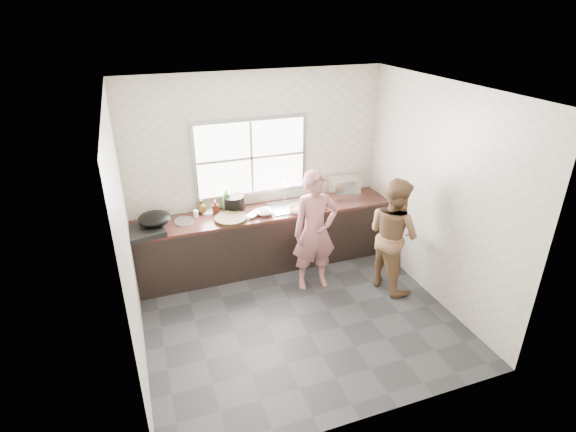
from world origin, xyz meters
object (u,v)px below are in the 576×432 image
object	(u,v)px
bowl_mince	(264,212)
black_pot	(234,203)
bowl_held	(320,207)
pot_lid_left	(184,220)
person_side	(393,235)
bottle_brown_short	(202,207)
glass_jar	(196,214)
bowl_crabs	(298,210)
burner	(144,232)
dish_rack	(344,188)
plate_food	(209,211)
woman	(315,235)
bottle_green	(226,198)
bottle_brown_tall	(215,207)
wok	(154,219)
pot_lid_right	(184,223)
cutting_board	(231,219)

from	to	relation	value
bowl_mince	black_pot	bearing A→B (deg)	140.08
bowl_held	pot_lid_left	world-z (taller)	bowl_held
person_side	bottle_brown_short	xyz separation A→B (m)	(-2.22, 1.29, 0.18)
bowl_mince	glass_jar	size ratio (longest dim) A/B	2.62
bowl_crabs	burner	xyz separation A→B (m)	(-2.02, 0.05, -0.00)
dish_rack	bowl_crabs	bearing A→B (deg)	-158.18
plate_food	woman	bearing A→B (deg)	-38.74
bowl_mince	plate_food	distance (m)	0.77
bottle_green	glass_jar	size ratio (longest dim) A/B	3.57
pot_lid_left	bottle_brown_tall	bearing A→B (deg)	11.06
bowl_held	dish_rack	bearing A→B (deg)	28.16
bottle_brown_short	woman	bearing A→B (deg)	-36.46
burner	wok	size ratio (longest dim) A/B	1.07
bowl_mince	bottle_green	xyz separation A→B (m)	(-0.44, 0.34, 0.14)
bowl_mince	bottle_brown_tall	xyz separation A→B (m)	(-0.61, 0.26, 0.06)
glass_jar	pot_lid_left	bearing A→B (deg)	-158.29
burner	pot_lid_left	size ratio (longest dim) A/B	1.77
burner	dish_rack	world-z (taller)	dish_rack
person_side	pot_lid_right	bearing A→B (deg)	54.74
bowl_mince	bowl_crabs	size ratio (longest dim) A/B	1.14
plate_food	wok	distance (m)	0.80
bowl_held	black_pot	distance (m)	1.19
glass_jar	pot_lid_right	xyz separation A→B (m)	(-0.18, -0.14, -0.04)
burner	pot_lid_right	world-z (taller)	burner
bowl_crabs	bowl_held	bearing A→B (deg)	-2.25
bottle_brown_short	dish_rack	xyz separation A→B (m)	(2.07, -0.17, 0.06)
bowl_crabs	dish_rack	xyz separation A→B (m)	(0.83, 0.26, 0.11)
bottle_brown_tall	wok	distance (m)	0.83
bowl_crabs	dish_rack	bearing A→B (deg)	17.05
bottle_brown_short	glass_jar	bearing A→B (deg)	-134.20
dish_rack	bottle_brown_short	bearing A→B (deg)	-179.98
bowl_crabs	plate_food	world-z (taller)	bowl_crabs
plate_food	pot_lid_left	world-z (taller)	plate_food
bowl_mince	bottle_brown_tall	distance (m)	0.67
bottle_brown_short	pot_lid_right	world-z (taller)	bottle_brown_short
bowl_mince	wok	xyz separation A→B (m)	(-1.43, 0.07, 0.11)
woman	cutting_board	bearing A→B (deg)	152.41
person_side	pot_lid_left	bearing A→B (deg)	53.40
bowl_held	glass_jar	size ratio (longest dim) A/B	1.97
glass_jar	plate_food	bearing A→B (deg)	26.63
bowl_held	black_pot	bearing A→B (deg)	160.94
woman	bottle_green	world-z (taller)	woman
wok	dish_rack	distance (m)	2.71
bottle_green	bowl_crabs	bearing A→B (deg)	-25.61
black_pot	burner	world-z (taller)	black_pot
bowl_crabs	bottle_brown_tall	bearing A→B (deg)	161.99
bowl_held	dish_rack	size ratio (longest dim) A/B	0.46
woman	wok	size ratio (longest dim) A/B	3.62
person_side	plate_food	world-z (taller)	person_side
bottle_brown_tall	wok	xyz separation A→B (m)	(-0.81, -0.18, 0.05)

